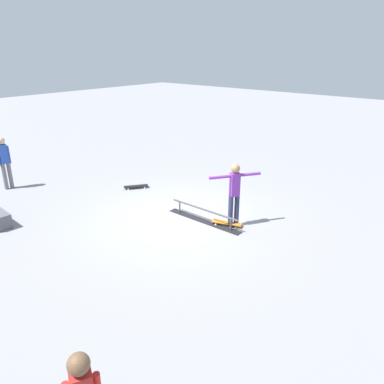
{
  "coord_description": "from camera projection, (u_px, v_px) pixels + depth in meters",
  "views": [
    {
      "loc": [
        -6.31,
        7.0,
        4.44
      ],
      "look_at": [
        -0.59,
        0.22,
        1.0
      ],
      "focal_mm": 35.25,
      "sensor_mm": 36.0,
      "label": 1
    }
  ],
  "objects": [
    {
      "name": "loose_skateboard_black",
      "position": [
        136.0,
        186.0,
        12.58
      ],
      "size": [
        0.62,
        0.77,
        0.09
      ],
      "rotation": [
        0.0,
        0.0,
        4.11
      ],
      "color": "black",
      "rests_on": "ground_plane"
    },
    {
      "name": "bystander_blue_shirt",
      "position": [
        4.0,
        160.0,
        12.25
      ],
      "size": [
        0.24,
        0.4,
        1.74
      ],
      "rotation": [
        0.0,
        0.0,
        1.46
      ],
      "color": "slate",
      "rests_on": "ground_plane"
    },
    {
      "name": "ground_plane",
      "position": [
        181.0,
        219.0,
        10.38
      ],
      "size": [
        60.0,
        60.0,
        0.0
      ],
      "primitive_type": "plane",
      "color": "gray"
    },
    {
      "name": "skateboard_main",
      "position": [
        227.0,
        223.0,
        9.97
      ],
      "size": [
        0.82,
        0.45,
        0.09
      ],
      "rotation": [
        0.0,
        0.0,
        0.34
      ],
      "color": "orange",
      "rests_on": "ground_plane"
    },
    {
      "name": "skater_main",
      "position": [
        234.0,
        191.0,
        9.61
      ],
      "size": [
        0.83,
        1.19,
        1.71
      ],
      "rotation": [
        0.0,
        0.0,
        4.12
      ],
      "color": "#2D3351",
      "rests_on": "ground_plane"
    },
    {
      "name": "grind_rail",
      "position": [
        204.0,
        216.0,
        10.18
      ],
      "size": [
        2.35,
        0.25,
        0.37
      ],
      "rotation": [
        0.0,
        0.0,
        0.0
      ],
      "color": "black",
      "rests_on": "ground_plane"
    }
  ]
}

